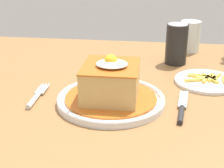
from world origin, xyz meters
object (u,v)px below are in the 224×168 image
Objects in this scene: fork at (36,97)px; side_plate_fries at (207,81)px; drinking_glass at (190,39)px; knife at (182,110)px; main_plate at (111,99)px; soda_can at (177,44)px.

side_plate_fries is at bearing 20.61° from fork.
fork is 0.60m from drinking_glass.
fork is 0.85× the size of knife.
soda_can reaches higher than main_plate.
drinking_glass reaches higher than side_plate_fries.
side_plate_fries is (0.08, 0.18, -0.00)m from knife.
fork is 1.34× the size of drinking_glass.
side_plate_fries reaches higher than knife.
fork is at bearing -131.44° from drinking_glass.
main_plate reaches higher than knife.
drinking_glass reaches higher than knife.
fork is (-0.18, -0.00, -0.00)m from main_plate.
soda_can is at bearing 90.22° from knife.
fork is 1.14× the size of soda_can.
soda_can is at bearing 42.27° from fork.
knife is 0.48m from drinking_glass.
main_plate is at bearing -117.51° from soda_can.
drinking_glass is 0.62× the size of side_plate_fries.
main_plate is at bearing -146.81° from side_plate_fries.
knife is (0.16, -0.03, -0.00)m from main_plate.
drinking_glass is at bearing 64.41° from main_plate.
side_plate_fries is (0.42, 0.16, -0.00)m from fork.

